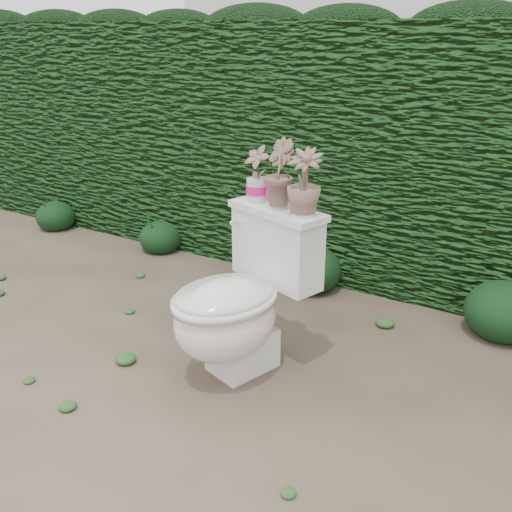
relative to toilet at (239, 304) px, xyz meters
The scene contains 10 objects.
ground 0.37m from the toilet, 163.08° to the left, with size 60.00×60.00×0.00m, color #71614E.
hedge 1.69m from the toilet, 93.18° to the left, with size 8.00×1.00×1.60m, color #20521B.
toilet is the anchor object (origin of this frame).
potted_plant_left 0.61m from the toilet, 102.43° to the left, with size 0.13×0.09×0.25m, color #226F25.
potted_plant_center 0.62m from the toilet, 71.68° to the left, with size 0.17×0.13×0.30m, color #226F25.
potted_plant_right 0.63m from the toilet, 37.09° to the left, with size 0.16×0.16×0.28m, color #226F25.
liriope_clump_0 2.67m from the toilet, 157.23° to the left, with size 0.32×0.32×0.26m, color #133715.
liriope_clump_1 1.76m from the toilet, 141.97° to the left, with size 0.31×0.31×0.25m, color #133715.
liriope_clump_2 1.06m from the toilet, 96.29° to the left, with size 0.39×0.39×0.31m, color #133715.
liriope_clump_3 1.47m from the toilet, 44.42° to the left, with size 0.41×0.41×0.33m, color #133715.
Camera 1 is at (1.38, -2.04, 1.54)m, focal length 40.00 mm.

